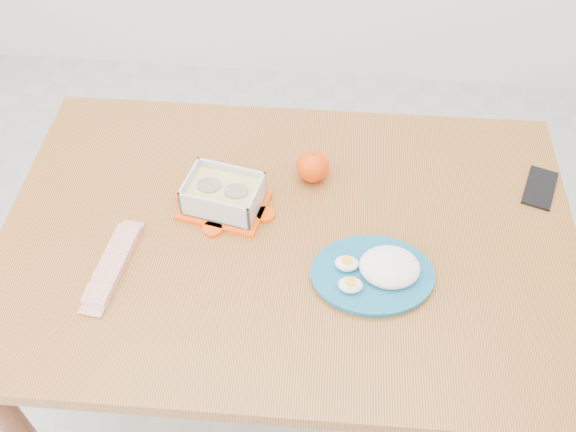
# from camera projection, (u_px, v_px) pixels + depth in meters

# --- Properties ---
(ground) EXTENTS (3.50, 3.50, 0.00)m
(ground) POSITION_uv_depth(u_px,v_px,m) (246.00, 416.00, 1.98)
(ground) COLOR #B7B7B2
(ground) RESTS_ON ground
(dining_table) EXTENTS (1.35, 0.92, 0.75)m
(dining_table) POSITION_uv_depth(u_px,v_px,m) (288.00, 255.00, 1.55)
(dining_table) COLOR #AE6F31
(dining_table) RESTS_ON ground
(food_container) EXTENTS (0.22, 0.18, 0.08)m
(food_container) POSITION_uv_depth(u_px,v_px,m) (223.00, 195.00, 1.51)
(food_container) COLOR #F94907
(food_container) RESTS_ON dining_table
(orange_fruit) EXTENTS (0.08, 0.08, 0.08)m
(orange_fruit) POSITION_uv_depth(u_px,v_px,m) (313.00, 166.00, 1.57)
(orange_fruit) COLOR #F04904
(orange_fruit) RESTS_ON dining_table
(rice_plate) EXTENTS (0.29, 0.29, 0.07)m
(rice_plate) POSITION_uv_depth(u_px,v_px,m) (378.00, 271.00, 1.39)
(rice_plate) COLOR #175F83
(rice_plate) RESTS_ON dining_table
(candy_bar) EXTENTS (0.08, 0.22, 0.02)m
(candy_bar) POSITION_uv_depth(u_px,v_px,m) (112.00, 264.00, 1.41)
(candy_bar) COLOR red
(candy_bar) RESTS_ON dining_table
(smartphone) EXTENTS (0.11, 0.15, 0.01)m
(smartphone) POSITION_uv_depth(u_px,v_px,m) (540.00, 188.00, 1.58)
(smartphone) COLOR black
(smartphone) RESTS_ON dining_table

